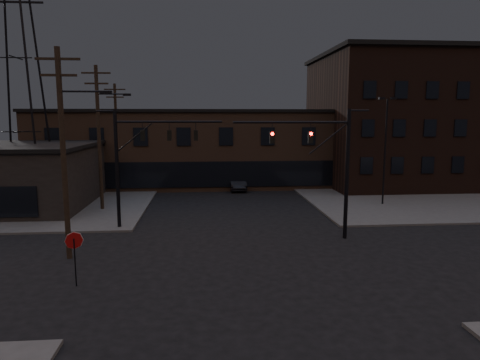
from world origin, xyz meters
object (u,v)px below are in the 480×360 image
object	(u,v)px
traffic_signal_near	(329,160)
car_crossing	(237,183)
parked_car_lot_b	(421,178)
stop_sign	(74,246)
traffic_signal_far	(136,155)
parked_car_lot_a	(369,184)

from	to	relation	value
traffic_signal_near	car_crossing	size ratio (longest dim) A/B	1.74
parked_car_lot_b	traffic_signal_near	bearing A→B (deg)	127.66
parked_car_lot_b	stop_sign	bearing A→B (deg)	118.80
parked_car_lot_b	car_crossing	world-z (taller)	car_crossing
car_crossing	parked_car_lot_b	bearing A→B (deg)	3.55
traffic_signal_near	stop_sign	bearing A→B (deg)	-154.10
stop_sign	car_crossing	world-z (taller)	stop_sign
stop_sign	parked_car_lot_b	size ratio (longest dim) A/B	0.60
traffic_signal_far	stop_sign	xyz separation A→B (m)	(-1.28, -9.99, -3.17)
stop_sign	car_crossing	distance (m)	26.64
traffic_signal_far	stop_sign	bearing A→B (deg)	-97.32
car_crossing	traffic_signal_near	bearing A→B (deg)	-79.00
parked_car_lot_a	car_crossing	distance (m)	13.28
parked_car_lot_b	traffic_signal_far	bearing A→B (deg)	107.43
car_crossing	traffic_signal_far	bearing A→B (deg)	-119.50
traffic_signal_far	parked_car_lot_b	xyz separation A→B (m)	(28.82, 16.93, -4.26)
traffic_signal_far	car_crossing	size ratio (longest dim) A/B	1.74
parked_car_lot_a	car_crossing	bearing A→B (deg)	72.87
traffic_signal_near	stop_sign	size ratio (longest dim) A/B	3.23
traffic_signal_near	parked_car_lot_b	world-z (taller)	traffic_signal_near
parked_car_lot_a	parked_car_lot_b	bearing A→B (deg)	-61.30
traffic_signal_near	parked_car_lot_b	distance (m)	26.74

